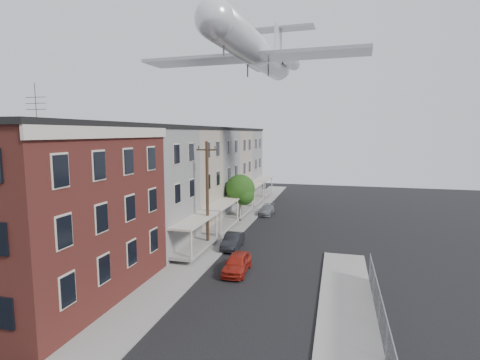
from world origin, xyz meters
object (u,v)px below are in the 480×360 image
Objects in this scene: car_mid at (233,241)px; car_far at (267,210)px; car_near at (237,263)px; airplane at (257,52)px; utility_pole at (207,194)px; street_tree at (241,191)px.

car_far is at bearing 86.45° from car_mid.
car_near is 21.68m from airplane.
car_far is at bearing 89.46° from airplane.
airplane reaches higher than car_far.
utility_pole reaches higher than car_near.
street_tree is at bearing -113.84° from car_far.
car_far is (0.32, 13.63, -0.08)m from car_mid.
car_far is at bearing 92.66° from car_near.
car_near is (3.47, -14.58, -2.79)m from street_tree.
car_mid is (2.00, 0.63, -4.05)m from utility_pole.
airplane is at bearing -32.47° from street_tree.
utility_pole is 2.41× the size of car_far.
car_near is 1.03× the size of car_mid.
utility_pole is at bearing 127.39° from car_near.
utility_pole is 2.38× the size of car_mid.
utility_pole is 1.73× the size of street_tree.
street_tree is at bearing 147.53° from airplane.
airplane reaches higher than car_mid.
car_mid is at bearing 107.00° from car_near.
street_tree reaches higher than car_far.
utility_pole is 4.56m from car_mid.
car_near is at bearing -73.39° from car_mid.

